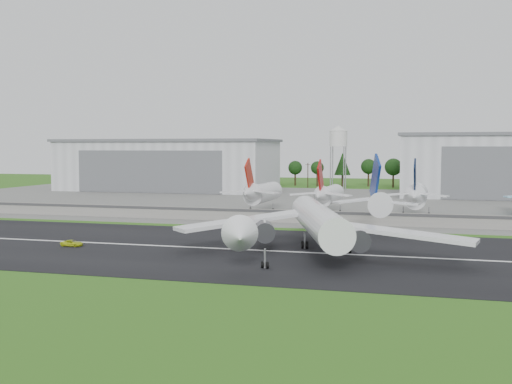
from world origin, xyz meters
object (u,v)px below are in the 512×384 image
(main_airliner, at_px, (317,227))
(parked_jet_red_b, at_px, (327,195))
(ground_vehicle, at_px, (72,243))
(parked_jet_red_a, at_px, (260,193))
(parked_jet_navy, at_px, (416,195))

(main_airliner, height_order, parked_jet_red_b, main_airliner)
(main_airliner, height_order, ground_vehicle, main_airliner)
(main_airliner, bearing_deg, ground_vehicle, -12.01)
(ground_vehicle, distance_m, parked_jet_red_b, 81.76)
(parked_jet_red_a, xyz_separation_m, parked_jet_navy, (44.84, 0.02, 0.11))
(main_airliner, bearing_deg, parked_jet_red_a, -84.13)
(ground_vehicle, height_order, parked_jet_red_b, parked_jet_red_b)
(main_airliner, relative_size, parked_jet_navy, 1.85)
(main_airliner, xyz_separation_m, ground_vehicle, (-48.04, -4.89, -4.18))
(main_airliner, distance_m, parked_jet_red_a, 73.15)
(parked_jet_red_b, bearing_deg, ground_vehicle, -118.32)
(parked_jet_red_a, relative_size, parked_jet_navy, 1.00)
(main_airliner, bearing_deg, parked_jet_red_b, -99.89)
(main_airliner, height_order, parked_jet_red_a, main_airliner)
(ground_vehicle, bearing_deg, parked_jet_red_a, -15.53)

